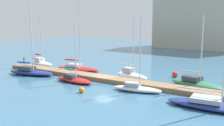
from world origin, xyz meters
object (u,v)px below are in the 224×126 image
object	(u,v)px
sailboat_3	(74,79)
harbor_building_distant	(201,12)
sailboat_4	(131,75)
mooring_buoy_red	(175,74)
mooring_buoy_orange	(81,90)
sailboat_2	(77,67)
sailboat_0	(41,62)
sailboat_6	(197,83)
sailboat_7	(215,104)
sailboat_5	(137,88)
sailboat_1	(31,71)

from	to	relation	value
sailboat_3	harbor_building_distant	world-z (taller)	harbor_building_distant
sailboat_4	mooring_buoy_red	size ratio (longest dim) A/B	10.01
mooring_buoy_orange	mooring_buoy_red	bearing A→B (deg)	65.39
sailboat_3	sailboat_2	bearing A→B (deg)	131.59
sailboat_0	sailboat_2	xyz separation A→B (m)	(7.83, 0.13, -0.09)
sailboat_0	harbor_building_distant	distance (m)	43.51
harbor_building_distant	mooring_buoy_red	bearing A→B (deg)	-79.76
sailboat_6	mooring_buoy_red	world-z (taller)	sailboat_6
sailboat_7	sailboat_6	bearing A→B (deg)	113.70
sailboat_5	mooring_buoy_orange	size ratio (longest dim) A/B	13.10
sailboat_1	sailboat_6	distance (m)	22.52
sailboat_5	mooring_buoy_orange	xyz separation A→B (m)	(-4.86, -3.66, -0.15)
sailboat_2	sailboat_1	bearing A→B (deg)	-130.40
sailboat_3	mooring_buoy_orange	xyz separation A→B (m)	(3.91, -3.33, -0.12)
sailboat_2	harbor_building_distant	bearing A→B (deg)	69.72
sailboat_5	sailboat_1	bearing A→B (deg)	171.16
sailboat_1	sailboat_3	xyz separation A→B (m)	(7.91, 0.14, -0.10)
sailboat_4	mooring_buoy_red	xyz separation A→B (m)	(4.45, 4.29, -0.20)
harbor_building_distant	sailboat_5	bearing A→B (deg)	-83.14
sailboat_0	sailboat_2	distance (m)	7.83
sailboat_1	sailboat_5	world-z (taller)	sailboat_1
sailboat_2	mooring_buoy_red	bearing A→B (deg)	5.47
sailboat_3	sailboat_4	world-z (taller)	sailboat_4
sailboat_2	mooring_buoy_red	distance (m)	14.61
sailboat_2	mooring_buoy_orange	distance (m)	12.32
sailboat_1	sailboat_3	size ratio (longest dim) A/B	1.36
sailboat_2	sailboat_7	world-z (taller)	sailboat_7
sailboat_0	mooring_buoy_orange	size ratio (longest dim) A/B	13.25
sailboat_4	sailboat_5	size ratio (longest dim) A/B	0.98
sailboat_2	mooring_buoy_orange	xyz separation A→B (m)	(8.21, -9.18, -0.18)
sailboat_2	sailboat_3	bearing A→B (deg)	-63.00
sailboat_5	mooring_buoy_red	world-z (taller)	sailboat_5
sailboat_1	sailboat_5	distance (m)	16.68
sailboat_4	sailboat_6	world-z (taller)	sailboat_6
mooring_buoy_orange	harbor_building_distant	world-z (taller)	harbor_building_distant
sailboat_2	sailboat_7	bearing A→B (deg)	-26.99
sailboat_0	sailboat_3	distance (m)	13.41
sailboat_0	sailboat_1	size ratio (longest dim) A/B	0.83
sailboat_0	sailboat_6	distance (m)	26.02
sailboat_0	sailboat_1	bearing A→B (deg)	-46.24
sailboat_1	sailboat_4	xyz separation A→B (m)	(13.28, 5.44, 0.06)
sailboat_1	harbor_building_distant	distance (m)	47.75
sailboat_1	sailboat_7	distance (m)	25.29
sailboat_5	sailboat_4	bearing A→B (deg)	113.89
sailboat_6	sailboat_7	bearing A→B (deg)	-49.33
sailboat_7	harbor_building_distant	size ratio (longest dim) A/B	0.60
sailboat_3	sailboat_0	bearing A→B (deg)	160.03
mooring_buoy_red	sailboat_1	bearing A→B (deg)	-151.26
sailboat_7	mooring_buoy_orange	size ratio (longest dim) A/B	21.78
sailboat_2	sailboat_6	xyz separation A→B (m)	(18.19, -0.35, 0.04)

